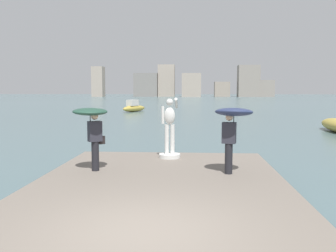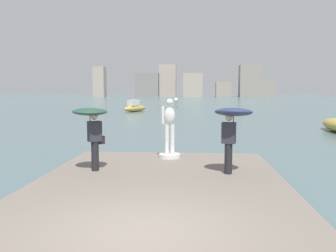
{
  "view_description": "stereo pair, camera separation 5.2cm",
  "coord_description": "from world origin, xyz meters",
  "px_view_note": "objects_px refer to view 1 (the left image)",
  "views": [
    {
      "loc": [
        0.83,
        -6.08,
        2.79
      ],
      "look_at": [
        0.0,
        6.65,
        1.55
      ],
      "focal_mm": 39.64,
      "sensor_mm": 36.0,
      "label": 1
    },
    {
      "loc": [
        0.88,
        -6.08,
        2.79
      ],
      "look_at": [
        0.0,
        6.65,
        1.55
      ],
      "focal_mm": 39.64,
      "sensor_mm": 36.0,
      "label": 2
    }
  ],
  "objects_px": {
    "onlooker_right": "(232,121)",
    "boat_mid": "(134,107)",
    "onlooker_left": "(92,121)",
    "statue_white_figure": "(170,135)"
  },
  "relations": [
    {
      "from": "statue_white_figure",
      "to": "boat_mid",
      "type": "relative_size",
      "value": 0.47
    },
    {
      "from": "boat_mid",
      "to": "onlooker_left",
      "type": "bearing_deg",
      "value": -82.91
    },
    {
      "from": "statue_white_figure",
      "to": "onlooker_left",
      "type": "distance_m",
      "value": 3.2
    },
    {
      "from": "onlooker_right",
      "to": "boat_mid",
      "type": "distance_m",
      "value": 37.79
    },
    {
      "from": "statue_white_figure",
      "to": "boat_mid",
      "type": "distance_m",
      "value": 35.02
    },
    {
      "from": "boat_mid",
      "to": "onlooker_right",
      "type": "bearing_deg",
      "value": -76.78
    },
    {
      "from": "statue_white_figure",
      "to": "onlooker_left",
      "type": "bearing_deg",
      "value": -133.43
    },
    {
      "from": "onlooker_left",
      "to": "onlooker_right",
      "type": "distance_m",
      "value": 4.08
    },
    {
      "from": "statue_white_figure",
      "to": "boat_mid",
      "type": "bearing_deg",
      "value": 101.05
    },
    {
      "from": "statue_white_figure",
      "to": "onlooker_right",
      "type": "relative_size",
      "value": 1.1
    }
  ]
}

